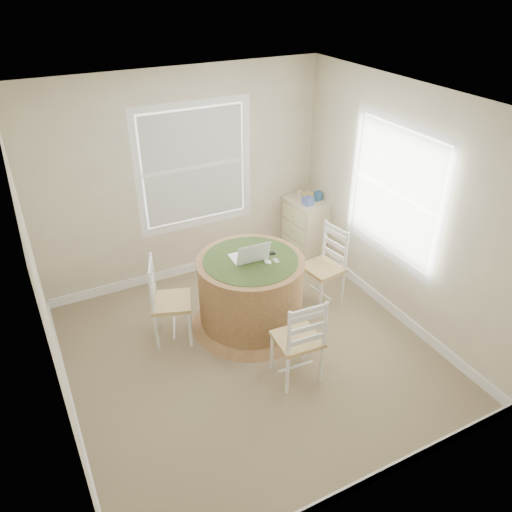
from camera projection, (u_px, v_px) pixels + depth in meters
room at (258, 235)px, 4.78m from camera, size 3.64×3.64×2.64m
round_table at (251, 290)px, 5.48m from camera, size 1.34×1.34×0.84m
chair_left at (171, 301)px, 5.25m from camera, size 0.51×0.53×0.95m
chair_near at (297, 339)px, 4.74m from camera, size 0.45×0.43×0.95m
chair_right at (322, 268)px, 5.82m from camera, size 0.46×0.48×0.95m
laptop at (249, 256)px, 5.28m from camera, size 0.38×0.34×0.25m
mouse at (268, 262)px, 5.23m from camera, size 0.08×0.11×0.04m
phone at (276, 261)px, 5.26m from camera, size 0.05×0.09×0.02m
keys at (272, 254)px, 5.38m from camera, size 0.06×0.06×0.02m
corner_chest at (306, 227)px, 6.83m from camera, size 0.51×0.65×0.82m
tissue_box at (308, 201)px, 6.48m from camera, size 0.13×0.13×0.10m
box_yellow at (309, 196)px, 6.65m from camera, size 0.16×0.11×0.06m
box_blue at (319, 196)px, 6.59m from camera, size 0.09×0.09×0.12m
cup_cream at (299, 194)px, 6.70m from camera, size 0.07×0.07×0.09m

